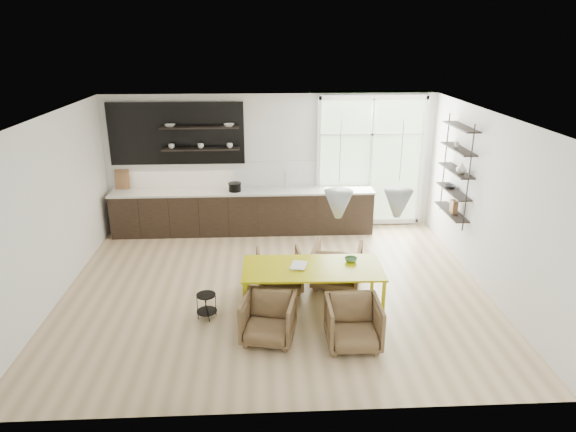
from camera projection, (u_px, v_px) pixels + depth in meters
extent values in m
cube|color=#D4B58E|center=(275.00, 289.00, 8.67)|extent=(7.00, 6.00, 0.01)
cube|color=white|center=(271.00, 162.00, 11.00)|extent=(7.00, 0.02, 2.90)
cube|color=white|center=(51.00, 211.00, 8.01)|extent=(0.02, 6.00, 2.90)
cube|color=white|center=(489.00, 204.00, 8.35)|extent=(0.02, 6.00, 2.90)
cube|color=silver|center=(273.00, 116.00, 7.69)|extent=(7.00, 6.00, 0.01)
cube|color=#B2D1A5|center=(370.00, 162.00, 11.07)|extent=(2.20, 0.02, 2.70)
cube|color=silver|center=(370.00, 162.00, 11.04)|extent=(2.30, 0.08, 2.80)
cone|color=#B2BBC2|center=(338.00, 204.00, 7.69)|extent=(0.44, 0.44, 0.42)
cone|color=#B2BBC2|center=(398.00, 203.00, 7.73)|extent=(0.44, 0.44, 0.42)
cylinder|color=black|center=(340.00, 152.00, 7.41)|extent=(0.01, 0.01, 0.89)
cylinder|color=black|center=(402.00, 151.00, 7.46)|extent=(0.01, 0.01, 0.89)
cube|color=black|center=(244.00, 212.00, 10.99)|extent=(5.50, 0.65, 0.90)
cube|color=beige|center=(243.00, 191.00, 10.83)|extent=(5.54, 0.69, 0.04)
cube|color=white|center=(243.00, 174.00, 11.04)|extent=(5.50, 0.02, 0.55)
cube|color=black|center=(177.00, 134.00, 10.65)|extent=(2.80, 0.06, 1.30)
cube|color=black|center=(200.00, 127.00, 10.49)|extent=(1.60, 0.28, 0.03)
cube|color=black|center=(201.00, 149.00, 10.64)|extent=(1.60, 0.28, 0.03)
cube|color=brown|center=(122.00, 179.00, 10.85)|extent=(0.30, 0.10, 0.42)
cylinder|color=silver|center=(285.00, 180.00, 10.90)|extent=(0.02, 0.02, 0.40)
imported|color=white|center=(170.00, 126.00, 10.44)|extent=(0.22, 0.22, 0.05)
imported|color=white|center=(229.00, 125.00, 10.50)|extent=(0.22, 0.22, 0.05)
imported|color=white|center=(172.00, 146.00, 10.59)|extent=(0.12, 0.12, 0.10)
imported|color=white|center=(201.00, 146.00, 10.62)|extent=(0.12, 0.12, 0.10)
imported|color=white|center=(230.00, 146.00, 10.65)|extent=(0.12, 0.12, 0.10)
cylinder|color=black|center=(235.00, 188.00, 10.73)|extent=(0.26, 0.26, 0.16)
cube|color=black|center=(468.00, 179.00, 8.82)|extent=(0.02, 0.02, 1.90)
cube|color=black|center=(445.00, 163.00, 9.95)|extent=(0.02, 0.02, 1.90)
cube|color=black|center=(451.00, 212.00, 9.65)|extent=(0.26, 1.20, 0.02)
cube|color=black|center=(453.00, 191.00, 9.52)|extent=(0.26, 1.20, 0.02)
cube|color=black|center=(456.00, 170.00, 9.38)|extent=(0.26, 1.20, 0.02)
cube|color=black|center=(458.00, 149.00, 9.25)|extent=(0.26, 1.20, 0.03)
cube|color=black|center=(461.00, 127.00, 9.11)|extent=(0.26, 1.20, 0.03)
imported|color=white|center=(462.00, 168.00, 9.11)|extent=(0.18, 0.18, 0.19)
imported|color=#333338|center=(450.00, 186.00, 9.69)|extent=(0.22, 0.22, 0.05)
imported|color=white|center=(457.00, 145.00, 9.32)|extent=(0.10, 0.10, 0.09)
cube|color=brown|center=(454.00, 207.00, 9.51)|extent=(0.10, 0.18, 0.24)
cube|color=#B6B002|center=(313.00, 268.00, 7.69)|extent=(2.12, 1.00, 0.03)
cube|color=#B6B002|center=(245.00, 306.00, 7.39)|extent=(0.05, 0.05, 0.73)
cube|color=#B6B002|center=(248.00, 279.00, 8.19)|extent=(0.05, 0.05, 0.73)
cube|color=#B6B002|center=(383.00, 304.00, 7.44)|extent=(0.05, 0.05, 0.73)
cube|color=#B6B002|center=(372.00, 278.00, 8.24)|extent=(0.05, 0.05, 0.73)
imported|color=brown|center=(279.00, 270.00, 8.56)|extent=(0.78, 0.80, 0.67)
imported|color=brown|center=(337.00, 265.00, 8.68)|extent=(0.98, 1.00, 0.74)
imported|color=brown|center=(268.00, 319.00, 7.13)|extent=(0.84, 0.86, 0.66)
imported|color=brown|center=(353.00, 323.00, 7.00)|extent=(0.72, 0.74, 0.68)
cylinder|color=black|center=(206.00, 295.00, 7.66)|extent=(0.29, 0.29, 0.02)
cylinder|color=black|center=(207.00, 311.00, 7.75)|extent=(0.31, 0.31, 0.01)
cylinder|color=black|center=(216.00, 305.00, 7.75)|extent=(0.01, 0.01, 0.38)
cylinder|color=black|center=(206.00, 302.00, 7.85)|extent=(0.01, 0.01, 0.38)
cylinder|color=black|center=(197.00, 307.00, 7.70)|extent=(0.01, 0.01, 0.38)
cylinder|color=black|center=(207.00, 311.00, 7.60)|extent=(0.01, 0.01, 0.38)
imported|color=white|center=(291.00, 265.00, 7.72)|extent=(0.30, 0.35, 0.03)
imported|color=#457642|center=(351.00, 260.00, 7.87)|extent=(0.24, 0.24, 0.06)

